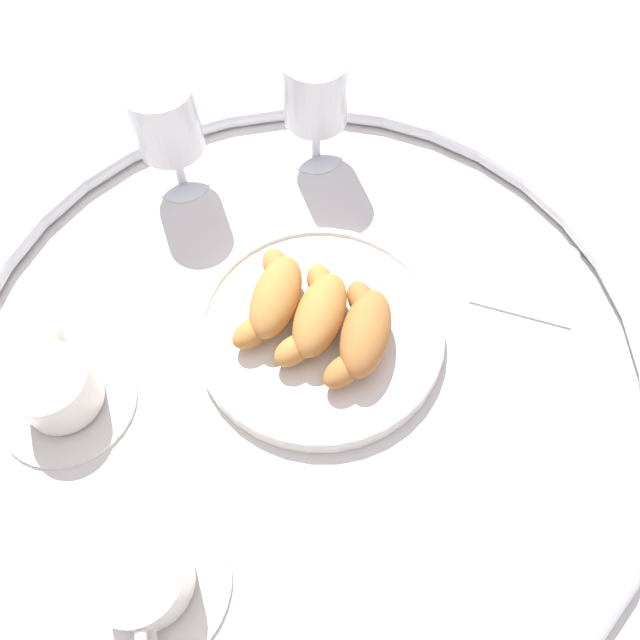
{
  "coord_description": "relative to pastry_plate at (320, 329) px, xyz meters",
  "views": [
    {
      "loc": [
        -0.24,
        -0.15,
        0.55
      ],
      "look_at": [
        0.03,
        -0.01,
        0.03
      ],
      "focal_mm": 33.31,
      "sensor_mm": 36.0,
      "label": 1
    }
  ],
  "objects": [
    {
      "name": "croissant_large",
      "position": [
        0.0,
        -0.05,
        0.03
      ],
      "size": [
        0.13,
        0.08,
        0.04
      ],
      "color": "#AD6B33",
      "rests_on": "pastry_plate"
    },
    {
      "name": "croissant_small",
      "position": [
        -0.0,
        0.0,
        0.03
      ],
      "size": [
        0.14,
        0.08,
        0.04
      ],
      "color": "#BC7A38",
      "rests_on": "pastry_plate"
    },
    {
      "name": "juice_glass_left",
      "position": [
        0.23,
        0.13,
        0.08
      ],
      "size": [
        0.08,
        0.08,
        0.14
      ],
      "color": "white",
      "rests_on": "ground_plane"
    },
    {
      "name": "pastry_plate",
      "position": [
        0.0,
        0.0,
        0.0
      ],
      "size": [
        0.26,
        0.26,
        0.02
      ],
      "color": "silver",
      "rests_on": "ground_plane"
    },
    {
      "name": "coffee_cup_far",
      "position": [
        -0.19,
        0.19,
        0.02
      ],
      "size": [
        0.14,
        0.14,
        0.06
      ],
      "color": "silver",
      "rests_on": "ground_plane"
    },
    {
      "name": "croissant_extra",
      "position": [
        -0.0,
        0.05,
        0.03
      ],
      "size": [
        0.13,
        0.08,
        0.04
      ],
      "color": "#BC7A38",
      "rests_on": "pastry_plate"
    },
    {
      "name": "table_chrome_rim",
      "position": [
        -0.03,
        0.01,
        0.0
      ],
      "size": [
        0.73,
        0.73,
        0.02
      ],
      "primitive_type": "torus",
      "color": "silver",
      "rests_on": "ground_plane"
    },
    {
      "name": "coffee_cup_near",
      "position": [
        -0.28,
        0.01,
        0.02
      ],
      "size": [
        0.14,
        0.14,
        0.06
      ],
      "color": "silver",
      "rests_on": "ground_plane"
    },
    {
      "name": "juice_glass_right",
      "position": [
        0.11,
        0.25,
        0.08
      ],
      "size": [
        0.08,
        0.08,
        0.14
      ],
      "color": "white",
      "rests_on": "ground_plane"
    },
    {
      "name": "ground_plane",
      "position": [
        -0.03,
        0.01,
        -0.01
      ],
      "size": [
        2.2,
        2.2,
        0.0
      ],
      "primitive_type": "plane",
      "color": "silver"
    },
    {
      "name": "folded_napkin",
      "position": [
        0.18,
        -0.17,
        -0.01
      ],
      "size": [
        0.13,
        0.13,
        0.01
      ],
      "primitive_type": "cube",
      "rotation": [
        0.0,
        0.0,
        0.17
      ],
      "color": "silver",
      "rests_on": "ground_plane"
    }
  ]
}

